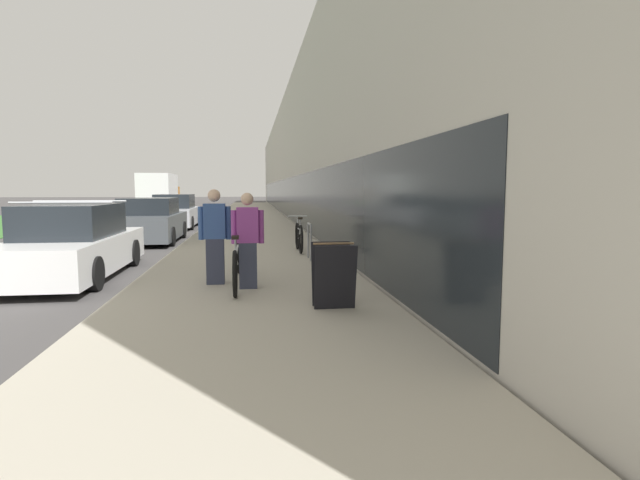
# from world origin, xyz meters

# --- Properties ---
(sidewalk_slab) EXTENTS (4.12, 70.00, 0.11)m
(sidewalk_slab) POSITION_xyz_m (5.19, 21.00, 0.06)
(sidewalk_slab) COLOR #B2AA99
(sidewalk_slab) RESTS_ON ground
(storefront_facade) EXTENTS (10.01, 70.00, 7.47)m
(storefront_facade) POSITION_xyz_m (12.29, 29.00, 3.73)
(storefront_facade) COLOR #BCB7AD
(storefront_facade) RESTS_ON ground
(lawn_strip) EXTENTS (7.52, 70.00, 0.03)m
(lawn_strip) POSITION_xyz_m (-7.29, 25.00, 0.01)
(lawn_strip) COLOR #3D7533
(lawn_strip) RESTS_ON ground
(tandem_bicycle) EXTENTS (0.52, 2.90, 0.90)m
(tandem_bicycle) POSITION_xyz_m (4.96, 2.17, 0.50)
(tandem_bicycle) COLOR black
(tandem_bicycle) RESTS_ON sidewalk_slab
(person_rider) EXTENTS (0.53, 0.21, 1.56)m
(person_rider) POSITION_xyz_m (5.15, 1.79, 0.90)
(person_rider) COLOR #33384C
(person_rider) RESTS_ON sidewalk_slab
(person_bystander) EXTENTS (0.55, 0.22, 1.62)m
(person_bystander) POSITION_xyz_m (4.59, 2.25, 0.93)
(person_bystander) COLOR #33384C
(person_bystander) RESTS_ON sidewalk_slab
(bike_rack_hoop) EXTENTS (0.05, 0.60, 0.84)m
(bike_rack_hoop) POSITION_xyz_m (6.54, 4.99, 0.63)
(bike_rack_hoop) COLOR gray
(bike_rack_hoop) RESTS_ON sidewalk_slab
(cruiser_bike_nearest) EXTENTS (0.52, 1.69, 0.92)m
(cruiser_bike_nearest) POSITION_xyz_m (6.45, 6.51, 0.50)
(cruiser_bike_nearest) COLOR black
(cruiser_bike_nearest) RESTS_ON sidewalk_slab
(sandwich_board_sign) EXTENTS (0.56, 0.56, 0.90)m
(sandwich_board_sign) POSITION_xyz_m (6.32, 0.27, 0.57)
(sandwich_board_sign) COLOR black
(sandwich_board_sign) RESTS_ON sidewalk_slab
(parked_sedan_curbside) EXTENTS (1.80, 4.72, 1.51)m
(parked_sedan_curbside) POSITION_xyz_m (1.76, 3.87, 0.65)
(parked_sedan_curbside) COLOR white
(parked_sedan_curbside) RESTS_ON ground
(vintage_roadster_curbside) EXTENTS (1.92, 4.32, 1.45)m
(vintage_roadster_curbside) POSITION_xyz_m (1.93, 10.49, 0.67)
(vintage_roadster_curbside) COLOR #4C5156
(vintage_roadster_curbside) RESTS_ON ground
(parked_sedan_far) EXTENTS (1.87, 4.35, 1.51)m
(parked_sedan_far) POSITION_xyz_m (1.83, 16.68, 0.69)
(parked_sedan_far) COLOR silver
(parked_sedan_far) RESTS_ON ground
(moving_truck) EXTENTS (2.36, 6.19, 2.87)m
(moving_truck) POSITION_xyz_m (-1.64, 32.73, 1.45)
(moving_truck) COLOR orange
(moving_truck) RESTS_ON ground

